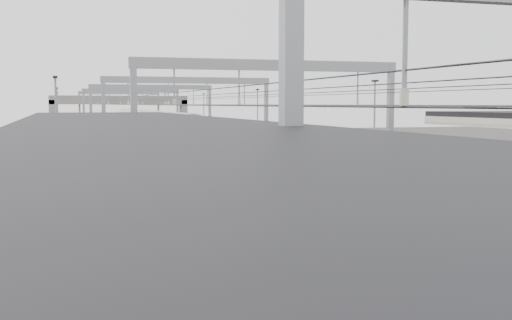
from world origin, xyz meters
TOP-DOWN VIEW (x-y plane):
  - platform_left at (-8.00, 45.00)m, footprint 4.00×120.00m
  - platform_right at (8.00, 45.00)m, footprint 4.00×120.00m
  - tracks at (0.00, 45.00)m, footprint 11.40×140.00m
  - overhead_line at (0.00, 51.62)m, footprint 13.00×140.00m
  - canopy_left at (-8.02, 2.99)m, footprint 4.40×30.00m
  - overbridge at (0.00, 100.00)m, footprint 22.00×2.20m
  - wall_left at (-11.20, 45.00)m, footprint 0.30×120.00m
  - wall_right at (11.20, 45.00)m, footprint 0.30×120.00m
  - train at (-1.50, 51.73)m, footprint 2.50×45.61m
  - signal_green at (-5.20, 69.09)m, footprint 0.32×0.32m
  - signal_red_near at (3.20, 68.56)m, footprint 0.32×0.32m
  - signal_red_far at (5.40, 76.36)m, footprint 0.32×0.32m

SIDE VIEW (x-z plane):
  - tracks at x=0.00m, z-range -0.05..0.15m
  - platform_left at x=-8.00m, z-range 0.00..1.00m
  - platform_right at x=8.00m, z-range 0.00..1.00m
  - wall_left at x=-11.20m, z-range 0.00..3.20m
  - wall_right at x=11.20m, z-range 0.00..3.20m
  - train at x=-1.50m, z-range -0.03..3.94m
  - signal_green at x=-5.20m, z-range 0.68..4.15m
  - signal_red_near at x=3.20m, z-range 0.68..4.15m
  - signal_red_far at x=5.40m, z-range 0.68..4.15m
  - canopy_left at x=-8.02m, z-range 2.97..7.21m
  - overbridge at x=0.00m, z-range 1.86..8.76m
  - overhead_line at x=0.00m, z-range 2.84..9.44m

